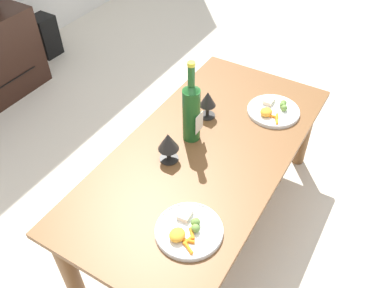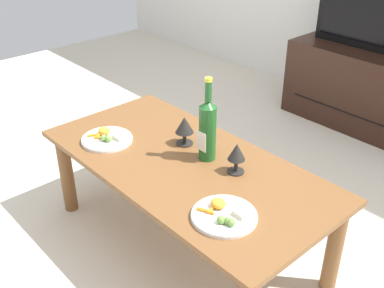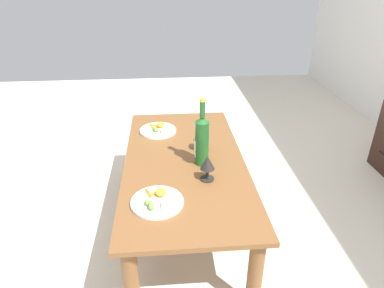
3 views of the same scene
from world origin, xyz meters
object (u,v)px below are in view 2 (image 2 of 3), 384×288
Objects in this scene: dining_table at (185,176)px; goblet_left at (184,126)px; wine_bottle at (208,128)px; goblet_right at (237,154)px; dinner_plate_right at (224,215)px; tv_stand at (372,91)px; dinner_plate_left at (107,138)px.

goblet_left reaches higher than dining_table.
wine_bottle is at bearing -3.89° from goblet_left.
dinner_plate_right is at bearing -54.54° from goblet_right.
dinner_plate_right is (0.35, -0.25, -0.14)m from wine_bottle.
goblet_left is (-0.06, -1.68, 0.29)m from tv_stand.
goblet_left is 0.38m from dinner_plate_left.
tv_stand is at bearing 80.43° from dinner_plate_left.
tv_stand is 4.86× the size of dinner_plate_left.
dinner_plate_left is at bearing 179.91° from dinner_plate_right.
dinner_plate_right is (0.51, -0.26, -0.08)m from goblet_left.
goblet_right reaches higher than dinner_plate_left.
wine_bottle reaches higher than goblet_right.
dinner_plate_left is (-0.60, -0.26, -0.08)m from goblet_right.
goblet_left is 1.02× the size of goblet_right.
wine_bottle is at bearing -86.35° from tv_stand.
goblet_left reaches higher than dinner_plate_left.
goblet_right is 0.57× the size of dinner_plate_left.
tv_stand is 1.97m from dinner_plate_left.
dining_table is 0.29m from goblet_right.
tv_stand is (-0.07, 1.79, -0.12)m from dining_table.
goblet_right is 0.32m from dinner_plate_right.
dinner_plate_right is (0.18, -0.26, -0.08)m from goblet_right.
dinner_plate_left is 0.78m from dinner_plate_right.
wine_bottle is 0.45m from dinner_plate_right.
dining_table is 1.79m from tv_stand.
dinner_plate_left reaches higher than dining_table.
wine_bottle is 0.18m from goblet_right.
wine_bottle is at bearing 29.33° from dinner_plate_left.
dinner_plate_left is (-0.43, -0.24, -0.14)m from wine_bottle.
wine_bottle reaches higher than goblet_left.
goblet_right is (0.21, 0.10, 0.17)m from dining_table.
dinner_plate_left is (-0.39, -0.15, 0.09)m from dining_table.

